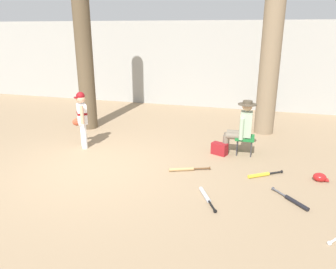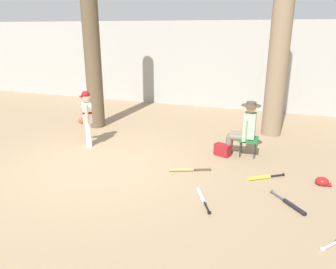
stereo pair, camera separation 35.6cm
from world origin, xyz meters
name	(u,v)px [view 1 (the left image)]	position (x,y,z in m)	size (l,w,h in m)	color
ground_plane	(95,168)	(0.00, 0.00, 0.00)	(60.00, 60.00, 0.00)	#937A5B
concrete_back_wall	(175,64)	(0.00, 6.07, 1.45)	(18.00, 0.36, 2.90)	#9E9E99
tree_near_player	(83,40)	(-1.50, 2.50, 2.36)	(0.66, 0.66, 5.38)	brown
tree_behind_spectator	(271,54)	(3.19, 3.39, 2.04)	(0.68, 0.68, 4.74)	#7F6B51
young_ballplayer	(82,116)	(-0.83, 1.04, 0.74)	(0.52, 0.50, 1.31)	white
folding_stool	(245,138)	(2.79, 1.62, 0.36)	(0.41, 0.41, 0.41)	#196B2D
seated_spectator	(241,126)	(2.69, 1.62, 0.64)	(0.67, 0.53, 1.20)	#6B6051
handbag_beside_stool	(219,149)	(2.27, 1.44, 0.13)	(0.34, 0.18, 0.26)	maroon
bat_aluminum_silver	(206,196)	(2.33, -0.57, 0.03)	(0.40, 0.70, 0.07)	#B7BCC6
bat_black_composite	(294,201)	(3.70, -0.33, 0.03)	(0.55, 0.61, 0.07)	black
bat_wood_tan	(185,169)	(1.74, 0.38, 0.03)	(0.78, 0.37, 0.07)	tan
bat_yellow_trainer	(261,175)	(3.18, 0.54, 0.03)	(0.64, 0.47, 0.07)	yellow
batting_helmet_red	(320,177)	(4.21, 0.64, 0.07)	(0.27, 0.21, 0.16)	#A81919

